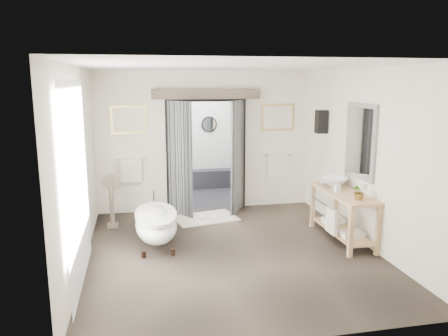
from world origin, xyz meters
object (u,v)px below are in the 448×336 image
(clawfoot_tub, at_px, (156,223))
(basin, at_px, (333,182))
(vanity, at_px, (342,212))
(rug, at_px, (206,218))

(clawfoot_tub, distance_m, basin, 3.14)
(clawfoot_tub, distance_m, vanity, 3.14)
(rug, distance_m, basin, 2.61)
(vanity, bearing_deg, basin, 92.14)
(clawfoot_tub, relative_size, basin, 3.10)
(vanity, distance_m, rug, 2.70)
(vanity, height_order, basin, basin)
(vanity, bearing_deg, clawfoot_tub, 172.24)
(rug, bearing_deg, clawfoot_tub, -130.06)
(clawfoot_tub, relative_size, vanity, 0.96)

